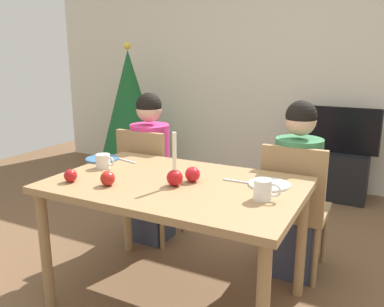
# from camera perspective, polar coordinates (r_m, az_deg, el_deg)

# --- Properties ---
(ground_plane) EXTENTS (7.68, 7.68, 0.00)m
(ground_plane) POSITION_cam_1_polar(r_m,az_deg,el_deg) (2.55, -2.18, -20.33)
(ground_plane) COLOR brown
(back_wall) EXTENTS (6.40, 0.10, 2.60)m
(back_wall) POSITION_cam_1_polar(r_m,az_deg,el_deg) (4.56, 14.20, 11.87)
(back_wall) COLOR beige
(back_wall) RESTS_ON ground
(dining_table) EXTENTS (1.40, 0.90, 0.75)m
(dining_table) POSITION_cam_1_polar(r_m,az_deg,el_deg) (2.25, -2.34, -6.15)
(dining_table) COLOR #99754C
(dining_table) RESTS_ON ground
(chair_left) EXTENTS (0.40, 0.40, 0.90)m
(chair_left) POSITION_cam_1_polar(r_m,az_deg,el_deg) (3.08, -6.32, -3.61)
(chair_left) COLOR #99754C
(chair_left) RESTS_ON ground
(chair_right) EXTENTS (0.40, 0.40, 0.90)m
(chair_right) POSITION_cam_1_polar(r_m,az_deg,el_deg) (2.66, 14.58, -6.89)
(chair_right) COLOR #99754C
(chair_right) RESTS_ON ground
(person_left_child) EXTENTS (0.30, 0.30, 1.17)m
(person_left_child) POSITION_cam_1_polar(r_m,az_deg,el_deg) (3.09, -6.01, -2.43)
(person_left_child) COLOR #33384C
(person_left_child) RESTS_ON ground
(person_right_child) EXTENTS (0.30, 0.30, 1.17)m
(person_right_child) POSITION_cam_1_polar(r_m,az_deg,el_deg) (2.67, 14.81, -5.50)
(person_right_child) COLOR #33384C
(person_right_child) RESTS_ON ground
(tv_stand) EXTENTS (0.64, 0.40, 0.48)m
(tv_stand) POSITION_cam_1_polar(r_m,az_deg,el_deg) (4.33, 19.87, -2.91)
(tv_stand) COLOR black
(tv_stand) RESTS_ON ground
(tv) EXTENTS (0.79, 0.05, 0.46)m
(tv) POSITION_cam_1_polar(r_m,az_deg,el_deg) (4.22, 20.40, 3.20)
(tv) COLOR black
(tv) RESTS_ON tv_stand
(christmas_tree) EXTENTS (0.77, 0.77, 1.58)m
(christmas_tree) POSITION_cam_1_polar(r_m,az_deg,el_deg) (4.79, -8.99, 6.44)
(christmas_tree) COLOR brown
(christmas_tree) RESTS_ON ground
(candle_centerpiece) EXTENTS (0.09, 0.09, 0.30)m
(candle_centerpiece) POSITION_cam_1_polar(r_m,az_deg,el_deg) (2.14, -2.52, -3.08)
(candle_centerpiece) COLOR red
(candle_centerpiece) RESTS_ON dining_table
(plate_left) EXTENTS (0.22, 0.22, 0.01)m
(plate_left) POSITION_cam_1_polar(r_m,az_deg,el_deg) (2.75, -12.87, -0.75)
(plate_left) COLOR teal
(plate_left) RESTS_ON dining_table
(plate_right) EXTENTS (0.23, 0.23, 0.01)m
(plate_right) POSITION_cam_1_polar(r_m,az_deg,el_deg) (2.20, 11.11, -4.41)
(plate_right) COLOR silver
(plate_right) RESTS_ON dining_table
(mug_left) EXTENTS (0.13, 0.09, 0.09)m
(mug_left) POSITION_cam_1_polar(r_m,az_deg,el_deg) (2.54, -12.69, -1.07)
(mug_left) COLOR silver
(mug_left) RESTS_ON dining_table
(mug_right) EXTENTS (0.14, 0.09, 0.10)m
(mug_right) POSITION_cam_1_polar(r_m,az_deg,el_deg) (1.97, 10.28, -5.16)
(mug_right) COLOR white
(mug_right) RESTS_ON dining_table
(fork_left) EXTENTS (0.18, 0.06, 0.01)m
(fork_left) POSITION_cam_1_polar(r_m,az_deg,el_deg) (2.68, -9.40, -1.03)
(fork_left) COLOR silver
(fork_left) RESTS_ON dining_table
(fork_right) EXTENTS (0.18, 0.02, 0.01)m
(fork_right) POSITION_cam_1_polar(r_m,az_deg,el_deg) (2.23, 6.74, -4.04)
(fork_right) COLOR silver
(fork_right) RESTS_ON dining_table
(apple_near_candle) EXTENTS (0.08, 0.08, 0.08)m
(apple_near_candle) POSITION_cam_1_polar(r_m,az_deg,el_deg) (2.19, -12.10, -3.56)
(apple_near_candle) COLOR #AF1D16
(apple_near_candle) RESTS_ON dining_table
(apple_by_left_plate) EXTENTS (0.09, 0.09, 0.09)m
(apple_by_left_plate) POSITION_cam_1_polar(r_m,az_deg,el_deg) (2.21, 0.08, -3.02)
(apple_by_left_plate) COLOR red
(apple_by_left_plate) RESTS_ON dining_table
(apple_by_right_mug) EXTENTS (0.07, 0.07, 0.07)m
(apple_by_right_mug) POSITION_cam_1_polar(r_m,az_deg,el_deg) (2.31, -17.15, -3.07)
(apple_by_right_mug) COLOR #AE1719
(apple_by_right_mug) RESTS_ON dining_table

